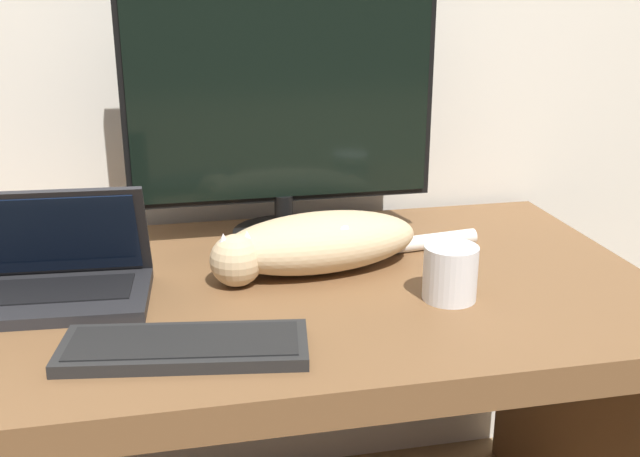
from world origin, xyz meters
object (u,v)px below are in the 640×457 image
object	(u,v)px
monitor	(282,109)
external_keyboard	(184,347)
coffee_mug	(450,273)
cat	(316,242)
laptop	(51,278)

from	to	relation	value
monitor	external_keyboard	bearing A→B (deg)	-115.61
monitor	coffee_mug	distance (m)	0.50
cat	coffee_mug	xyz separation A→B (m)	(0.20, -0.18, -0.01)
laptop	cat	world-z (taller)	laptop
external_keyboard	monitor	bearing A→B (deg)	72.93
monitor	external_keyboard	size ratio (longest dim) A/B	1.66
laptop	external_keyboard	size ratio (longest dim) A/B	0.90
laptop	external_keyboard	distance (m)	0.33
monitor	coffee_mug	xyz separation A→B (m)	(0.23, -0.37, -0.23)
cat	coffee_mug	distance (m)	0.27
laptop	coffee_mug	world-z (taller)	laptop
external_keyboard	laptop	bearing A→B (deg)	140.21
external_keyboard	cat	bearing A→B (deg)	56.39
monitor	cat	size ratio (longest dim) A/B	1.13
laptop	monitor	bearing A→B (deg)	31.24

